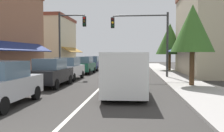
{
  "coord_description": "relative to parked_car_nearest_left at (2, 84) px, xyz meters",
  "views": [
    {
      "loc": [
        2.11,
        -4.03,
        2.06
      ],
      "look_at": [
        0.42,
        13.58,
        1.17
      ],
      "focal_mm": 38.95,
      "sensor_mm": 36.0,
      "label": 1
    }
  ],
  "objects": [
    {
      "name": "traffic_signal_left_corner",
      "position": [
        -0.88,
        12.63,
        2.89
      ],
      "size": [
        2.6,
        0.5,
        5.8
      ],
      "color": "#333333",
      "rests_on": "ground"
    },
    {
      "name": "sidewalk_left",
      "position": [
        -2.38,
        12.99,
        -0.82
      ],
      "size": [
        2.6,
        56.0,
        0.12
      ],
      "primitive_type": "cube",
      "color": "gray",
      "rests_on": "ground"
    },
    {
      "name": "sidewalk_right",
      "position": [
        8.62,
        12.99,
        -0.82
      ],
      "size": [
        2.6,
        56.0,
        0.12
      ],
      "primitive_type": "cube",
      "color": "#A39E99",
      "rests_on": "ground"
    },
    {
      "name": "storefront_far_left",
      "position": [
        -6.35,
        22.99,
        2.63
      ],
      "size": [
        6.66,
        8.2,
        7.01
      ],
      "color": "beige",
      "rests_on": "ground"
    },
    {
      "name": "parked_car_second_left",
      "position": [
        -0.04,
        5.68,
        0.0
      ],
      "size": [
        1.84,
        4.13,
        1.77
      ],
      "rotation": [
        0.0,
        0.0,
        -0.02
      ],
      "color": "black",
      "rests_on": "ground"
    },
    {
      "name": "traffic_signal_mast_arm",
      "position": [
        6.23,
        11.77,
        2.9
      ],
      "size": [
        4.86,
        0.5,
        5.54
      ],
      "color": "#333333",
      "rests_on": "ground"
    },
    {
      "name": "tree_right_far",
      "position": [
        9.32,
        20.46,
        2.94
      ],
      "size": [
        3.33,
        3.33,
        5.67
      ],
      "color": "#4C331E",
      "rests_on": "ground"
    },
    {
      "name": "parked_car_distant_left",
      "position": [
        -0.08,
        20.55,
        0.0
      ],
      "size": [
        1.8,
        4.11,
        1.77
      ],
      "rotation": [
        0.0,
        0.0,
        0.01
      ],
      "color": "navy",
      "rests_on": "ground"
    },
    {
      "name": "van_in_lane",
      "position": [
        4.74,
        2.92,
        0.27
      ],
      "size": [
        2.07,
        5.21,
        2.12
      ],
      "rotation": [
        0.0,
        0.0,
        0.02
      ],
      "color": "silver",
      "rests_on": "ground"
    },
    {
      "name": "ground_plane",
      "position": [
        3.12,
        12.99,
        -0.88
      ],
      "size": [
        80.0,
        80.0,
        0.0
      ],
      "primitive_type": "plane",
      "color": "#33302D"
    },
    {
      "name": "parked_car_third_left",
      "position": [
        -0.1,
        9.87,
        0.0
      ],
      "size": [
        1.84,
        4.13,
        1.77
      ],
      "rotation": [
        0.0,
        0.0,
        -0.02
      ],
      "color": "silver",
      "rests_on": "ground"
    },
    {
      "name": "parked_car_far_left",
      "position": [
        -0.05,
        15.68,
        0.0
      ],
      "size": [
        1.85,
        4.13,
        1.77
      ],
      "rotation": [
        0.0,
        0.0,
        -0.02
      ],
      "color": "#0F4C33",
      "rests_on": "ground"
    },
    {
      "name": "parked_car_nearest_left",
      "position": [
        0.0,
        0.0,
        0.0
      ],
      "size": [
        1.81,
        4.12,
        1.77
      ],
      "rotation": [
        0.0,
        0.0,
        -0.01
      ],
      "color": "#B7BABF",
      "rests_on": "ground"
    },
    {
      "name": "storefront_right_block",
      "position": [
        11.96,
        14.99,
        3.25
      ],
      "size": [
        5.41,
        10.2,
        8.25
      ],
      "color": "#BCAD8E",
      "rests_on": "ground"
    },
    {
      "name": "lane_center_stripe",
      "position": [
        3.12,
        12.99,
        -0.88
      ],
      "size": [
        0.14,
        52.0,
        0.01
      ],
      "primitive_type": "cube",
      "color": "silver",
      "rests_on": "ground"
    },
    {
      "name": "tree_right_near",
      "position": [
        8.71,
        6.32,
        2.72
      ],
      "size": [
        2.65,
        2.65,
        5.08
      ],
      "color": "#4C331E",
      "rests_on": "ground"
    }
  ]
}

